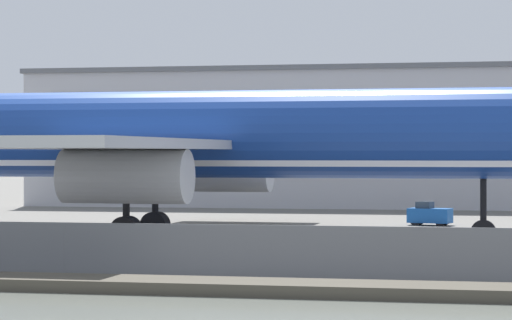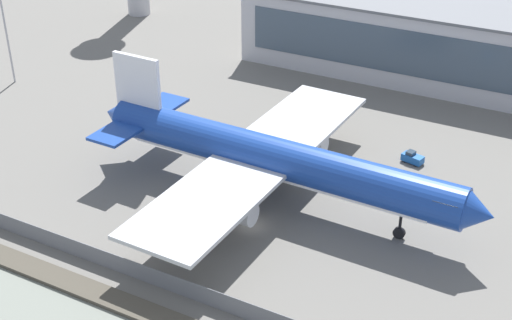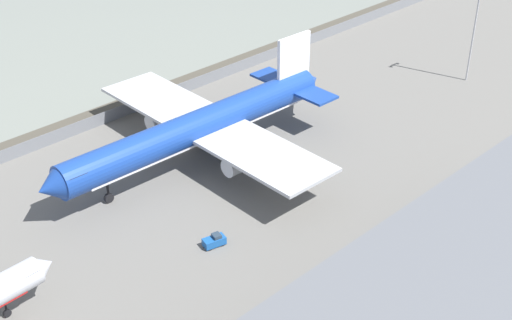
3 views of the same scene
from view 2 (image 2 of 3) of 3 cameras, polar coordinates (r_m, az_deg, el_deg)
The scene contains 7 objects.
ground_plane at distance 93.17m, azimuth -0.43°, elevation -5.22°, with size 500.00×500.00×0.00m, color #66635E.
shoreline_seawall at distance 79.49m, azimuth -7.72°, elevation -12.42°, with size 320.00×3.00×0.50m.
perimeter_fence at distance 81.60m, azimuth -5.93°, elevation -10.10°, with size 280.00×0.10×2.43m.
cargo_jet_blue at distance 95.22m, azimuth 1.11°, elevation 0.18°, with size 57.72×49.27×16.93m.
baggage_tug at distance 109.33m, azimuth 12.41°, elevation 0.17°, with size 3.49×2.31×1.80m.
terminal_building at distance 138.18m, azimuth 15.59°, elevation 8.93°, with size 80.01×20.26×14.23m.
apron_light_mast_apron_west at distance 138.01m, azimuth -19.59°, elevation 10.93°, with size 3.20×0.40×23.60m.
Camera 2 is at (37.04, -67.19, 52.85)m, focal length 50.00 mm.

